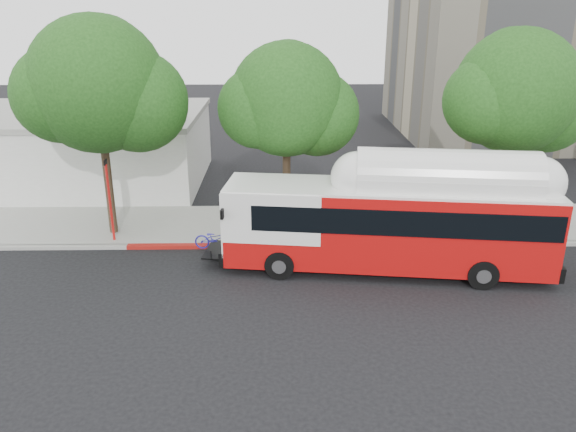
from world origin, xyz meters
The scene contains 10 objects.
ground centered at (0.00, 0.00, 0.00)m, with size 120.00×120.00×0.00m, color black.
sidewalk centered at (0.00, 6.50, 0.07)m, with size 60.00×5.00×0.15m, color gray.
curb_strip centered at (0.00, 3.90, 0.07)m, with size 60.00×0.30×0.15m, color gray.
red_curb_segment centered at (-3.00, 3.90, 0.08)m, with size 10.00×0.32×0.16m, color maroon.
street_tree_left centered at (-8.53, 5.56, 6.60)m, with size 6.67×5.80×9.74m.
street_tree_mid centered at (-0.59, 6.06, 5.91)m, with size 5.75×5.00×8.62m.
street_tree_right centered at (9.44, 5.86, 6.26)m, with size 6.21×5.40×9.18m.
low_commercial_bldg centered at (-14.00, 14.00, 2.15)m, with size 16.20×10.20×4.25m.
transit_bus centered at (2.94, 1.59, 1.87)m, with size 13.69×4.30×3.99m.
signal_pole centered at (-8.73, 4.53, 1.96)m, with size 0.11×0.36×3.83m.
Camera 1 is at (-1.39, -18.72, 9.87)m, focal length 35.00 mm.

